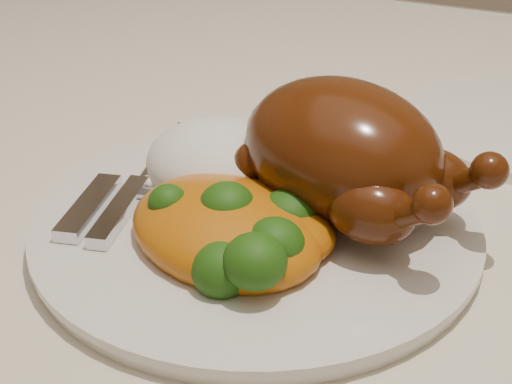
% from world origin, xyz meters
% --- Properties ---
extents(dining_table, '(1.60, 0.90, 0.76)m').
position_xyz_m(dining_table, '(0.00, 0.00, 0.67)').
color(dining_table, brown).
rests_on(dining_table, floor).
extents(tablecloth, '(1.73, 1.03, 0.18)m').
position_xyz_m(tablecloth, '(0.00, 0.00, 0.74)').
color(tablecloth, beige).
rests_on(tablecloth, dining_table).
extents(dinner_plate, '(0.32, 0.32, 0.01)m').
position_xyz_m(dinner_plate, '(0.06, -0.19, 0.77)').
color(dinner_plate, silver).
rests_on(dinner_plate, tablecloth).
extents(roast_chicken, '(0.20, 0.16, 0.10)m').
position_xyz_m(roast_chicken, '(0.12, -0.15, 0.83)').
color(roast_chicken, '#4D2108').
rests_on(roast_chicken, dinner_plate).
extents(rice_mound, '(0.15, 0.14, 0.06)m').
position_xyz_m(rice_mound, '(0.01, -0.14, 0.79)').
color(rice_mound, white).
rests_on(rice_mound, dinner_plate).
extents(mac_and_cheese, '(0.17, 0.15, 0.06)m').
position_xyz_m(mac_and_cheese, '(0.07, -0.22, 0.79)').
color(mac_and_cheese, '#BB5F0C').
rests_on(mac_and_cheese, dinner_plate).
extents(cutlery, '(0.07, 0.20, 0.01)m').
position_xyz_m(cutlery, '(-0.03, -0.20, 0.79)').
color(cutlery, silver).
rests_on(cutlery, dinner_plate).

